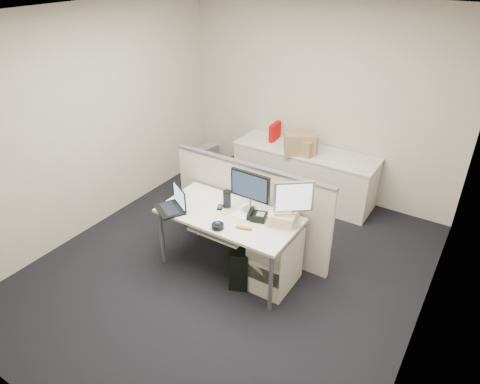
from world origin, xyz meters
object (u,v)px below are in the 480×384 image
Objects in this scene: laptop at (169,200)px; desk_phone at (257,216)px; desk at (229,219)px; monitor_main at (250,192)px.

desk_phone is (0.88, 0.36, -0.10)m from laptop.
laptop is (-0.58, -0.28, 0.19)m from desk.
laptop is 1.74× the size of desk_phone.
desk is at bearing -128.67° from monitor_main.
desk_phone is (0.15, -0.10, -0.20)m from monitor_main.
laptop is at bearing -154.37° from desk.
laptop is at bearing -173.23° from desk_phone.
monitor_main reaches higher than desk_phone.
monitor_main is at bearing 50.19° from desk.
monitor_main is at bearing 130.92° from desk_phone.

